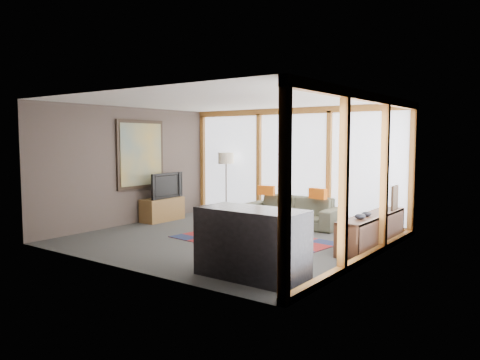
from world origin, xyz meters
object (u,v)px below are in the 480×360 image
Objects in this scene: sofa at (292,211)px; bar_counter at (252,243)px; coffee_table at (227,229)px; floor_lamp at (226,184)px; television at (164,185)px; bookshelf at (372,230)px; tv_console at (162,209)px.

sofa is 1.44× the size of bar_counter.
bar_counter is at bearing -44.67° from coffee_table.
floor_lamp reaches higher than television.
television is at bearing -115.95° from floor_lamp.
sofa is 2.34m from bookshelf.
bar_counter is (1.49, -3.70, 0.16)m from sofa.
floor_lamp is at bearing 128.19° from coffee_table.
sofa is 2.04× the size of coffee_table.
sofa is 0.95× the size of bookshelf.
tv_console is at bearing -157.97° from sofa.
television is (-4.88, -0.27, 0.54)m from bookshelf.
coffee_table is 0.71× the size of bar_counter.
coffee_table is at bearing -101.97° from sofa.
tv_console reaches higher than coffee_table.
bookshelf is 4.91m from tv_console.
television is at bearing -158.67° from sofa.
bookshelf is 4.92m from television.
floor_lamp reaches higher than sofa.
sofa is 1.93m from coffee_table.
coffee_table is at bearing -15.35° from tv_console.
tv_console is 0.70× the size of bar_counter.
sofa is 3.99m from bar_counter.
tv_console is at bearing 158.04° from television.
sofa is at bearing 24.22° from tv_console.
television is at bearing 163.52° from coffee_table.
floor_lamp is 4.37m from bookshelf.
floor_lamp is at bearing 170.50° from sofa.
bar_counter is (-0.66, -2.78, 0.19)m from bookshelf.
tv_console is at bearing -176.34° from bookshelf.
sofa is 2.05× the size of tv_console.
floor_lamp is 1.53× the size of television.
floor_lamp is 1.48× the size of tv_console.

